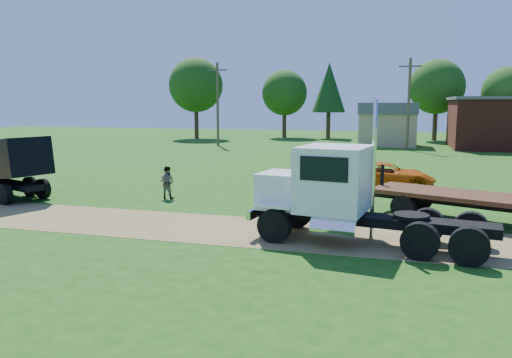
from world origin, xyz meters
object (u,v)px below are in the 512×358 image
(white_semi_tractor, at_px, (336,193))
(spectator_a, at_px, (292,205))
(orange_pickup, at_px, (387,175))
(flatbed_trailer, at_px, (475,201))

(white_semi_tractor, height_order, spectator_a, white_semi_tractor)
(white_semi_tractor, bearing_deg, orange_pickup, 91.13)
(white_semi_tractor, xyz_separation_m, flatbed_trailer, (4.85, 3.98, -0.76))
(orange_pickup, distance_m, spectator_a, 10.55)
(white_semi_tractor, bearing_deg, spectator_a, 150.56)
(orange_pickup, bearing_deg, white_semi_tractor, 168.27)
(orange_pickup, distance_m, flatbed_trailer, 8.18)
(flatbed_trailer, bearing_deg, white_semi_tractor, -119.15)
(flatbed_trailer, bearing_deg, orange_pickup, 136.09)
(white_semi_tractor, relative_size, flatbed_trailer, 0.99)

